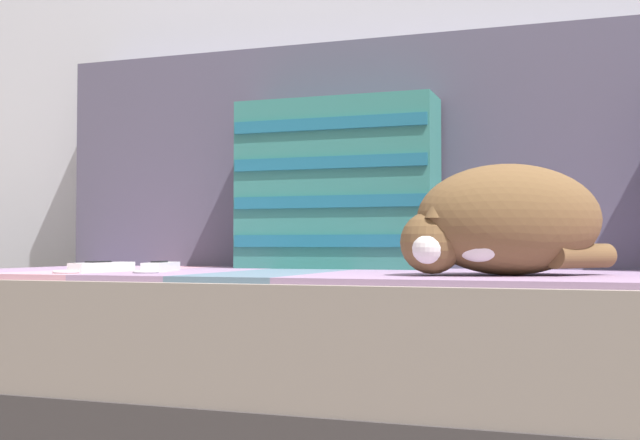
{
  "coord_description": "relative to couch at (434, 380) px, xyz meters",
  "views": [
    {
      "loc": [
        0.3,
        -1.37,
        0.46
      ],
      "look_at": [
        -0.21,
        0.08,
        0.51
      ],
      "focal_mm": 45.0,
      "sensor_mm": 36.0,
      "label": 1
    }
  ],
  "objects": [
    {
      "name": "game_remote_far",
      "position": [
        -0.62,
        -0.19,
        0.21
      ],
      "size": [
        0.06,
        0.21,
        0.02
      ],
      "color": "white",
      "rests_on": "couch"
    },
    {
      "name": "couch",
      "position": [
        0.0,
        0.0,
        0.0
      ],
      "size": [
        2.04,
        0.78,
        0.41
      ],
      "color": "#3D3838",
      "rests_on": "ground_plane"
    },
    {
      "name": "sleeping_cat",
      "position": [
        0.14,
        -0.14,
        0.3
      ],
      "size": [
        0.38,
        0.32,
        0.19
      ],
      "color": "brown",
      "rests_on": "couch"
    },
    {
      "name": "throw_pillow_striped",
      "position": [
        -0.25,
        0.18,
        0.39
      ],
      "size": [
        0.45,
        0.14,
        0.38
      ],
      "color": "#337A70",
      "rests_on": "couch"
    },
    {
      "name": "game_remote_near",
      "position": [
        -0.51,
        -0.15,
        0.21
      ],
      "size": [
        0.08,
        0.19,
        0.02
      ],
      "color": "white",
      "rests_on": "couch"
    },
    {
      "name": "sofa_backrest",
      "position": [
        -0.0,
        0.32,
        0.47
      ],
      "size": [
        2.0,
        0.14,
        0.53
      ],
      "color": "#514C60",
      "rests_on": "couch"
    }
  ]
}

